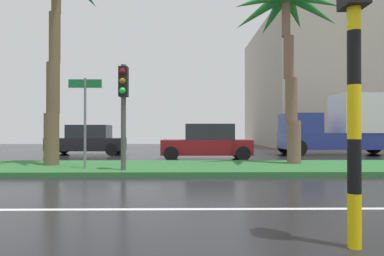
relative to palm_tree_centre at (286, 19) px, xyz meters
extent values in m
cube|color=black|center=(-8.29, 0.12, -5.82)|extent=(90.00, 42.00, 0.10)
cube|color=#2D6B33|center=(-8.29, -0.88, -5.69)|extent=(85.50, 4.00, 0.15)
cylinder|color=brown|center=(-8.84, -0.72, -4.68)|extent=(0.53, 0.53, 1.88)
cylinder|color=brown|center=(-8.82, -0.63, -2.79)|extent=(0.47, 0.47, 1.88)
cylinder|color=brown|center=(-8.80, -0.55, -0.91)|extent=(0.41, 0.41, 1.88)
cylinder|color=brown|center=(0.22, -0.25, -4.79)|extent=(0.52, 0.52, 1.64)
cylinder|color=brown|center=(0.14, -0.17, -3.15)|extent=(0.46, 0.46, 1.64)
cylinder|color=brown|center=(0.07, -0.10, -1.51)|extent=(0.39, 0.39, 1.64)
cylinder|color=brown|center=(-0.01, -0.02, 0.13)|extent=(0.33, 0.33, 1.64)
cone|color=#26792E|center=(1.00, 0.03, 0.45)|extent=(2.34, 0.69, 1.70)
cone|color=#26792E|center=(0.59, 0.90, 0.63)|extent=(1.79, 2.32, 1.37)
cone|color=#26792E|center=(-0.24, 1.01, 0.54)|extent=(1.07, 2.43, 1.54)
cone|color=#26792E|center=(-0.91, 0.51, 0.51)|extent=(2.30, 1.69, 1.60)
cylinder|color=#4C4C47|center=(-5.91, -2.26, -3.93)|extent=(0.16, 0.16, 3.37)
cube|color=black|center=(-5.91, -2.26, -2.80)|extent=(0.28, 0.32, 0.96)
sphere|color=maroon|center=(-5.91, -2.43, -2.50)|extent=(0.20, 0.20, 0.20)
sphere|color=#7F600F|center=(-5.91, -2.43, -2.80)|extent=(0.20, 0.20, 0.20)
sphere|color=#1EEA3F|center=(-5.91, -2.43, -3.10)|extent=(0.20, 0.20, 0.20)
cylinder|color=slate|center=(-7.27, -1.83, -4.12)|extent=(0.08, 0.08, 3.00)
cube|color=#146B2D|center=(-7.27, -1.83, -2.80)|extent=(1.10, 0.03, 0.28)
cylinder|color=yellow|center=(-1.84, -8.84, -5.44)|extent=(0.16, 0.16, 0.66)
cylinder|color=black|center=(-1.84, -8.84, -4.78)|extent=(0.16, 0.16, 0.66)
cylinder|color=yellow|center=(-1.84, -8.84, -4.12)|extent=(0.16, 0.16, 0.66)
cylinder|color=black|center=(-1.84, -8.84, -3.47)|extent=(0.16, 0.16, 0.66)
cylinder|color=yellow|center=(-1.84, -8.84, -2.81)|extent=(0.16, 0.16, 0.66)
cube|color=black|center=(-9.72, 6.40, -5.17)|extent=(4.30, 1.76, 0.72)
cube|color=#1E2328|center=(-9.57, 6.40, -4.43)|extent=(2.30, 1.58, 0.76)
cylinder|color=black|center=(-11.37, 5.50, -5.43)|extent=(0.68, 0.22, 0.68)
cylinder|color=black|center=(-11.37, 7.30, -5.43)|extent=(0.68, 0.22, 0.68)
cylinder|color=black|center=(-8.07, 5.50, -5.43)|extent=(0.68, 0.22, 0.68)
cylinder|color=black|center=(-8.07, 7.30, -5.43)|extent=(0.68, 0.22, 0.68)
cube|color=maroon|center=(-2.96, 3.17, -5.17)|extent=(4.30, 1.76, 0.72)
cube|color=#1E2328|center=(-2.81, 3.17, -4.43)|extent=(2.30, 1.58, 0.76)
cylinder|color=black|center=(-4.61, 2.27, -5.43)|extent=(0.68, 0.22, 0.68)
cylinder|color=black|center=(-4.61, 4.07, -5.43)|extent=(0.68, 0.22, 0.68)
cylinder|color=black|center=(-1.31, 2.27, -5.43)|extent=(0.68, 0.22, 0.68)
cylinder|color=black|center=(-1.31, 4.07, -5.43)|extent=(0.68, 0.22, 0.68)
cube|color=navy|center=(4.73, 5.85, -4.96)|extent=(6.40, 2.30, 0.90)
cube|color=navy|center=(2.53, 5.85, -3.96)|extent=(1.90, 2.21, 1.10)
cube|color=silver|center=(5.78, 5.85, -3.41)|extent=(2.30, 2.35, 2.20)
cylinder|color=black|center=(2.03, 4.68, -5.31)|extent=(0.92, 0.30, 0.92)
cylinder|color=black|center=(2.03, 7.02, -5.31)|extent=(0.92, 0.30, 0.92)
cylinder|color=black|center=(7.43, 7.02, -5.31)|extent=(0.92, 0.30, 0.92)
cube|color=#A89E8E|center=(12.49, 18.38, -0.23)|extent=(19.13, 15.49, 11.08)
camera|label=1|loc=(-3.86, -12.80, -4.34)|focal=30.79mm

